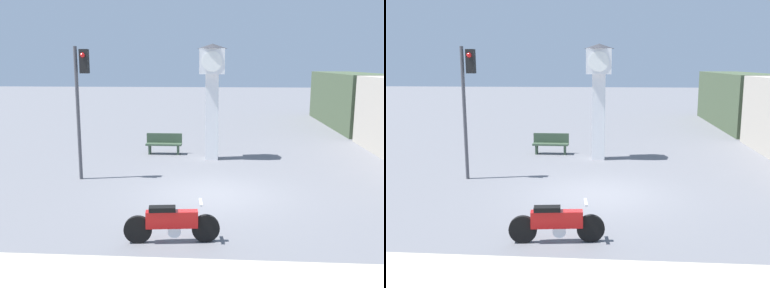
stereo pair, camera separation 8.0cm
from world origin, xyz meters
TOP-DOWN VIEW (x-y plane):
  - ground_plane at (0.00, 0.00)m, footprint 120.00×120.00m
  - motorcycle at (-0.83, -3.70)m, footprint 2.18×0.50m
  - clock_tower at (-0.14, 5.01)m, footprint 1.23×1.23m
  - freight_train at (8.51, 10.00)m, footprint 2.80×21.92m
  - traffic_light at (-4.52, 1.48)m, footprint 0.50×0.35m
  - bench at (-2.30, 5.90)m, footprint 1.60×0.44m

SIDE VIEW (x-z plane):
  - ground_plane at x=0.00m, z-range 0.00..0.00m
  - motorcycle at x=-0.83m, z-range -0.02..0.94m
  - bench at x=-2.30m, z-range 0.03..0.95m
  - freight_train at x=8.51m, z-range 0.00..3.40m
  - traffic_light at x=-4.52m, z-range 0.84..5.43m
  - clock_tower at x=-0.14m, z-range 0.78..5.59m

